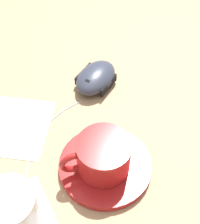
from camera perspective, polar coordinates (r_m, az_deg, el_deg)
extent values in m
plane|color=#9E7F5B|center=(0.60, -7.37, -6.07)|extent=(3.00, 3.00, 0.00)
cylinder|color=maroon|center=(0.57, 0.86, -8.98)|extent=(0.15, 0.15, 0.01)
cylinder|color=maroon|center=(0.54, 0.59, -7.29)|extent=(0.09, 0.09, 0.06)
torus|color=maroon|center=(0.53, -4.40, -8.38)|extent=(0.05, 0.02, 0.05)
ellipsoid|color=#2D3342|center=(0.68, -0.72, 5.75)|extent=(0.12, 0.11, 0.04)
cylinder|color=black|center=(0.66, -2.01, 4.98)|extent=(0.01, 0.01, 0.01)
cube|color=black|center=(0.67, 1.46, 4.48)|extent=(0.05, 0.03, 0.02)
cube|color=black|center=(0.70, -2.82, 6.40)|extent=(0.05, 0.03, 0.02)
cylinder|color=gray|center=(0.66, -4.62, 1.11)|extent=(0.04, 0.01, 0.00)
cylinder|color=gray|center=(0.65, -7.34, -0.70)|extent=(0.04, 0.02, 0.00)
cylinder|color=gray|center=(0.63, -9.75, -2.95)|extent=(0.03, 0.02, 0.00)
cylinder|color=gray|center=(0.61, -11.23, -5.72)|extent=(0.02, 0.04, 0.00)
cylinder|color=gray|center=(0.59, -11.98, -8.92)|extent=(0.02, 0.04, 0.00)
cylinder|color=gray|center=(0.57, -12.28, -12.34)|extent=(0.01, 0.04, 0.00)
cylinder|color=gray|center=(0.56, -11.91, -15.94)|extent=(0.01, 0.04, 0.00)
sphere|color=gray|center=(0.67, -3.19, 1.89)|extent=(0.00, 0.00, 0.00)
sphere|color=gray|center=(0.65, -6.07, 0.31)|extent=(0.00, 0.00, 0.00)
sphere|color=gray|center=(0.64, -8.64, -1.74)|extent=(0.00, 0.00, 0.00)
sphere|color=gray|center=(0.62, -10.88, -4.19)|extent=(0.00, 0.00, 0.00)
sphere|color=gray|center=(0.60, -11.60, -7.30)|extent=(0.00, 0.00, 0.00)
sphere|color=gray|center=(0.58, -12.37, -10.61)|extent=(0.00, 0.00, 0.00)
sphere|color=gray|center=(0.56, -12.19, -14.12)|extent=(0.00, 0.00, 0.00)
sphere|color=gray|center=(0.55, -11.63, -17.82)|extent=(0.00, 0.00, 0.00)
cube|color=white|center=(0.55, -13.99, -17.28)|extent=(0.12, 0.12, 0.00)
cylinder|color=silver|center=(0.52, -14.49, -15.55)|extent=(0.08, 0.08, 0.08)
cube|color=silver|center=(0.65, -14.38, -2.25)|extent=(0.18, 0.18, 0.00)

